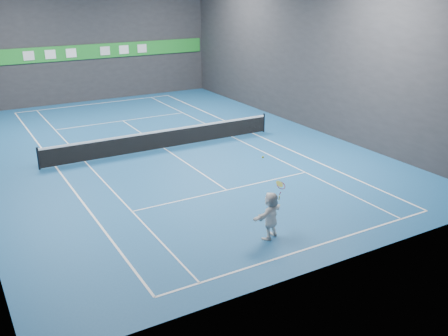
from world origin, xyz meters
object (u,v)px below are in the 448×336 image
player (271,215)px  tennis_net (164,138)px  tennis_ball (263,157)px  tennis_racket (281,187)px

player → tennis_net: player is taller
tennis_ball → tennis_racket: 1.37m
player → tennis_racket: tennis_racket is taller
tennis_racket → player: bearing=-173.2°
player → tennis_racket: (0.40, 0.05, 0.91)m
tennis_net → player: bearing=-94.4°
tennis_net → tennis_racket: tennis_racket is taller
player → tennis_ball: 2.09m
player → tennis_net: 10.68m
tennis_ball → tennis_net: tennis_ball is taller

